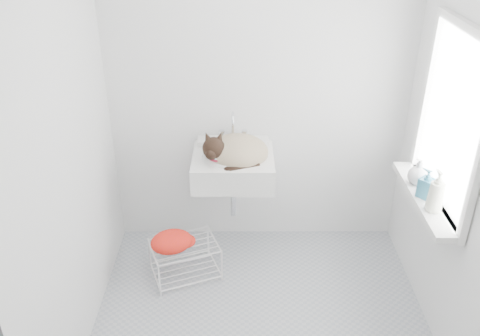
{
  "coord_description": "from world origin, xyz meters",
  "views": [
    {
      "loc": [
        -0.14,
        -2.49,
        2.51
      ],
      "look_at": [
        -0.14,
        0.5,
        0.88
      ],
      "focal_mm": 38.18,
      "sensor_mm": 36.0,
      "label": 1
    }
  ],
  "objects_px": {
    "bottle_a": "(433,210)",
    "bottle_b": "(424,197)",
    "bottle_c": "(416,183)",
    "wire_rack": "(185,258)",
    "sink": "(233,156)",
    "cat": "(235,152)"
  },
  "relations": [
    {
      "from": "bottle_a",
      "to": "bottle_b",
      "type": "distance_m",
      "value": 0.15
    },
    {
      "from": "sink",
      "to": "bottle_a",
      "type": "distance_m",
      "value": 1.38
    },
    {
      "from": "sink",
      "to": "bottle_c",
      "type": "distance_m",
      "value": 1.25
    },
    {
      "from": "sink",
      "to": "wire_rack",
      "type": "distance_m",
      "value": 0.83
    },
    {
      "from": "sink",
      "to": "bottle_a",
      "type": "height_order",
      "value": "sink"
    },
    {
      "from": "sink",
      "to": "wire_rack",
      "type": "height_order",
      "value": "sink"
    },
    {
      "from": "cat",
      "to": "bottle_b",
      "type": "distance_m",
      "value": 1.29
    },
    {
      "from": "bottle_a",
      "to": "bottle_c",
      "type": "distance_m",
      "value": 0.32
    },
    {
      "from": "cat",
      "to": "wire_rack",
      "type": "bearing_deg",
      "value": -150.15
    },
    {
      "from": "sink",
      "to": "bottle_b",
      "type": "bearing_deg",
      "value": -25.03
    },
    {
      "from": "bottle_b",
      "to": "bottle_c",
      "type": "height_order",
      "value": "bottle_b"
    },
    {
      "from": "bottle_b",
      "to": "wire_rack",
      "type": "bearing_deg",
      "value": 169.77
    },
    {
      "from": "sink",
      "to": "bottle_a",
      "type": "bearing_deg",
      "value": -30.84
    },
    {
      "from": "bottle_c",
      "to": "sink",
      "type": "bearing_deg",
      "value": 161.67
    },
    {
      "from": "bottle_b",
      "to": "bottle_c",
      "type": "xyz_separation_m",
      "value": [
        0.0,
        0.16,
        0.0
      ]
    },
    {
      "from": "cat",
      "to": "sink",
      "type": "bearing_deg",
      "value": 118.22
    },
    {
      "from": "bottle_b",
      "to": "bottle_c",
      "type": "relative_size",
      "value": 1.12
    },
    {
      "from": "wire_rack",
      "to": "bottle_b",
      "type": "distance_m",
      "value": 1.71
    },
    {
      "from": "sink",
      "to": "bottle_c",
      "type": "bearing_deg",
      "value": -18.33
    },
    {
      "from": "cat",
      "to": "bottle_c",
      "type": "height_order",
      "value": "cat"
    },
    {
      "from": "bottle_a",
      "to": "wire_rack",
      "type": "bearing_deg",
      "value": 164.31
    },
    {
      "from": "bottle_a",
      "to": "bottle_b",
      "type": "relative_size",
      "value": 1.17
    }
  ]
}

